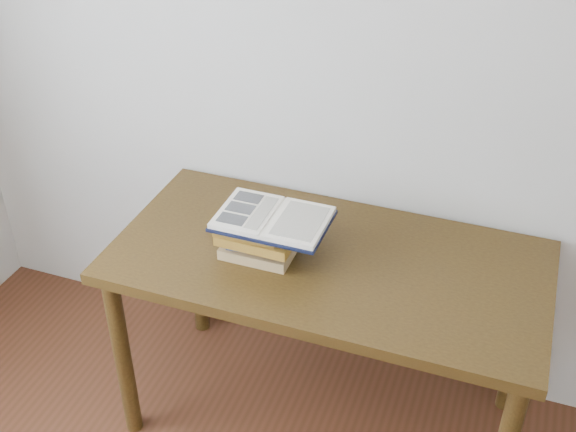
% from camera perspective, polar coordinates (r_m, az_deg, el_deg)
% --- Properties ---
extents(desk, '(1.40, 0.70, 0.75)m').
position_cam_1_polar(desk, '(2.38, 3.11, -5.15)').
color(desk, '#463111').
rests_on(desk, ground).
extents(book_stack, '(0.25, 0.18, 0.12)m').
position_cam_1_polar(book_stack, '(2.30, -2.42, -1.73)').
color(book_stack, '#A17753').
rests_on(book_stack, desk).
extents(open_book, '(0.35, 0.24, 0.03)m').
position_cam_1_polar(open_book, '(2.26, -1.19, -0.21)').
color(open_book, black).
rests_on(open_book, book_stack).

